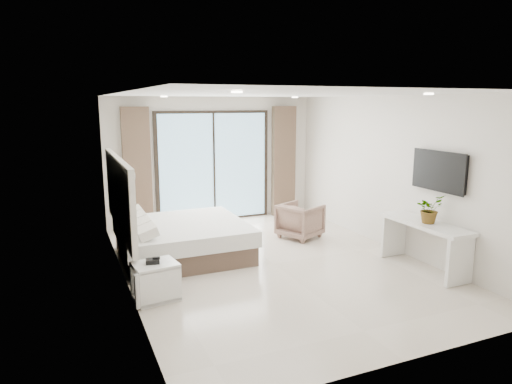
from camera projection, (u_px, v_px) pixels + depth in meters
ground at (274, 264)px, 7.40m from camera, size 6.20×6.20×0.00m
room_shell at (243, 162)px, 7.77m from camera, size 4.62×6.22×2.72m
bed at (182, 239)px, 7.70m from camera, size 2.07×1.97×0.72m
nightstand at (156, 281)px, 6.01m from camera, size 0.61×0.53×0.50m
phone at (153, 261)px, 5.95m from camera, size 0.19×0.16×0.06m
console_desk at (425, 235)px, 7.05m from camera, size 0.49×1.57×0.77m
plant at (429, 212)px, 6.92m from camera, size 0.45×0.49×0.34m
armchair at (300, 219)px, 8.80m from camera, size 0.90×0.93×0.73m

